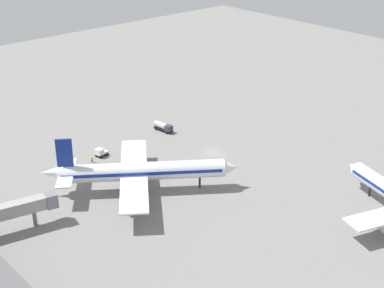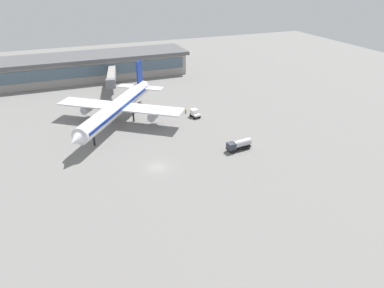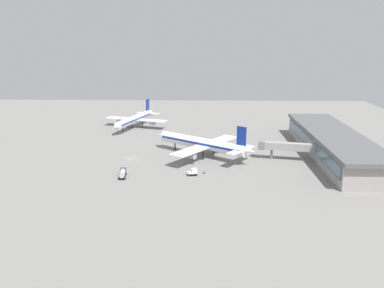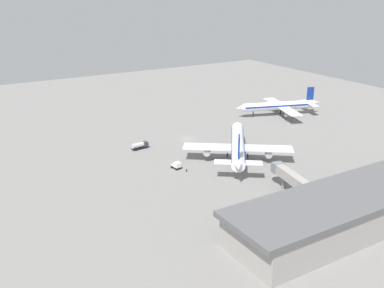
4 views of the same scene
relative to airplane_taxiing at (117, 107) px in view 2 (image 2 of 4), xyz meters
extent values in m
plane|color=gray|center=(-3.53, 27.45, -5.12)|extent=(288.00, 288.00, 0.00)
cube|color=#9E9993|center=(1.91, -50.55, -1.14)|extent=(75.87, 18.17, 7.97)
cube|color=#4C6070|center=(1.91, -41.29, 0.00)|extent=(72.84, 0.30, 4.10)
cube|color=#59595B|center=(1.91, -50.55, 3.42)|extent=(78.91, 18.90, 1.37)
cylinder|color=white|center=(0.31, 0.42, 0.00)|extent=(26.35, 33.86, 4.27)
cone|color=white|center=(12.51, 17.12, 0.00)|extent=(5.79, 5.84, 4.06)
cone|color=white|center=(-11.90, -16.28, 0.64)|extent=(5.91, 6.32, 3.42)
cube|color=navy|center=(0.31, 0.42, 0.32)|extent=(25.51, 32.65, 0.77)
cube|color=white|center=(-0.84, -1.15, -0.43)|extent=(33.43, 26.77, 0.38)
cylinder|color=#A5A8AD|center=(-9.18, 4.94, -1.92)|extent=(4.87, 5.46, 2.35)
cylinder|color=#A5A8AD|center=(7.50, -7.24, -1.92)|extent=(4.87, 5.46, 2.35)
cube|color=white|center=(-10.00, -13.68, 0.43)|extent=(13.96, 11.51, 0.31)
cube|color=navy|center=(-10.00, -13.68, 5.55)|extent=(2.57, 3.28, 6.83)
cylinder|color=black|center=(8.32, 11.39, -3.63)|extent=(0.51, 0.51, 2.99)
cylinder|color=black|center=(-4.28, -0.07, -3.63)|extent=(0.51, 0.51, 2.99)
cylinder|color=black|center=(1.23, -4.11, -3.63)|extent=(0.51, 0.51, 2.99)
cube|color=black|center=(-22.10, 3.61, -4.57)|extent=(2.34, 3.44, 0.30)
cube|color=white|center=(-22.00, 2.92, -3.62)|extent=(2.14, 2.06, 1.60)
cube|color=#3F596B|center=(-21.88, 2.12, -3.30)|extent=(1.59, 0.31, 0.90)
cube|color=white|center=(-22.23, 4.50, -4.17)|extent=(2.08, 1.66, 0.50)
cylinder|color=black|center=(-21.00, 2.64, -4.72)|extent=(0.41, 0.84, 0.80)
cylinder|color=black|center=(-22.88, 2.36, -4.72)|extent=(0.41, 0.84, 0.80)
cylinder|color=black|center=(-21.32, 4.86, -4.72)|extent=(0.41, 0.84, 0.80)
cylinder|color=black|center=(-23.20, 4.58, -4.72)|extent=(0.41, 0.84, 0.80)
cube|color=black|center=(-24.42, 26.61, -4.57)|extent=(6.47, 2.58, 0.30)
cube|color=#333842|center=(-22.18, 26.85, -3.62)|extent=(2.00, 2.09, 1.60)
cube|color=#3F596B|center=(-21.38, 26.94, -3.30)|extent=(0.25, 1.60, 0.90)
cylinder|color=#B7B7BC|center=(-25.31, 26.51, -3.52)|extent=(4.67, 2.28, 1.80)
cylinder|color=black|center=(-22.33, 27.79, -4.72)|extent=(0.83, 0.39, 0.80)
cylinder|color=black|center=(-22.12, 25.91, -4.72)|extent=(0.83, 0.39, 0.80)
cylinder|color=black|center=(-26.71, 27.31, -4.72)|extent=(0.83, 0.39, 0.80)
cylinder|color=black|center=(-26.51, 25.42, -4.72)|extent=(0.83, 0.39, 0.80)
cylinder|color=#1E2338|center=(-20.58, -0.40, -4.70)|extent=(0.45, 0.45, 0.85)
cylinder|color=yellow|center=(-20.58, -0.40, -3.97)|extent=(0.53, 0.53, 0.60)
sphere|color=tan|center=(-20.58, -0.40, -3.56)|extent=(0.22, 0.22, 0.22)
cylinder|color=yellow|center=(-20.40, -0.25, -3.97)|extent=(0.10, 0.10, 0.54)
cylinder|color=yellow|center=(-20.77, -0.55, -3.97)|extent=(0.10, 0.10, 0.54)
cube|color=#9E9993|center=(-3.93, -32.47, 0.08)|extent=(6.26, 18.96, 2.80)
cylinder|color=slate|center=(-2.63, -26.01, -3.22)|extent=(0.90, 0.90, 3.80)
cube|color=slate|center=(-1.88, -22.26, 0.08)|extent=(3.53, 2.97, 3.08)
camera|label=1|loc=(98.15, -70.60, 61.97)|focal=54.10mm
camera|label=2|loc=(13.57, 92.01, 34.91)|focal=32.17mm
camera|label=3|loc=(-148.96, 0.56, 39.92)|focal=37.47mm
camera|label=4|loc=(-86.96, -113.72, 51.03)|focal=41.56mm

